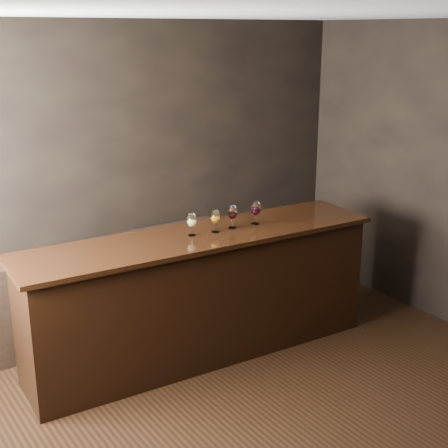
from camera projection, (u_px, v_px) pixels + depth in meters
ground at (263, 427)px, 4.43m from camera, size 5.00×5.00×0.00m
room_shell at (228, 180)px, 3.86m from camera, size 5.02×4.52×2.81m
bar_counter at (201, 297)px, 5.30m from camera, size 3.03×0.84×1.05m
bar_top at (201, 237)px, 5.14m from camera, size 3.13×0.92×0.04m
back_bar_shelf at (111, 286)px, 5.78m from camera, size 2.39×0.40×0.86m
glass_white at (192, 221)px, 5.08m from camera, size 0.08×0.08×0.18m
glass_amber at (215, 218)px, 5.16m from camera, size 0.08×0.08×0.18m
glass_red_a at (232, 213)px, 5.27m from camera, size 0.08×0.08×0.19m
glass_red_b at (256, 209)px, 5.37m from camera, size 0.08×0.08×0.20m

